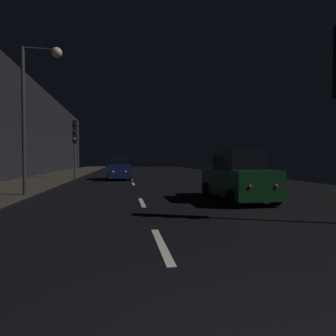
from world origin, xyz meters
The scene contains 8 objects.
ground centered at (0.00, 24.50, -0.01)m, with size 26.52×84.00×0.02m, color black.
sidewalk_left centered at (-7.06, 24.50, 0.07)m, with size 4.40×84.00×0.15m, color #38332B.
building_facade_left centered at (-9.66, 21.00, 4.77)m, with size 0.80×63.00×9.53m, color black.
lane_centerline centered at (0.00, 12.02, 0.01)m, with size 0.16×19.66×0.01m.
traffic_light_far_left centered at (-4.76, 21.39, 3.68)m, with size 0.33×0.47×5.05m.
streetlamp_overhead centered at (-4.48, 10.28, 4.44)m, with size 1.70×0.44×6.63m.
car_approaching_headlights centered at (-0.99, 20.91, 0.97)m, with size 1.94×4.21×2.12m.
car_parked_right_near centered at (3.96, 8.16, 0.97)m, with size 1.94×4.20×2.12m.
Camera 1 is at (-0.74, -2.00, 1.65)m, focal length 27.92 mm.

